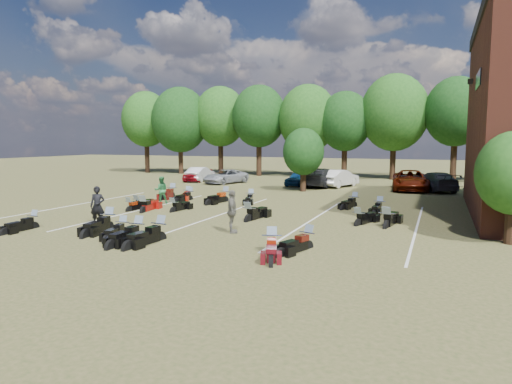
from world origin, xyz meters
The scene contains 36 objects.
ground centered at (0.00, 0.00, 0.00)m, with size 160.00×160.00×0.00m, color brown.
car_0 centered at (-13.97, 20.22, 0.73)m, with size 1.72×4.27×1.45m, color maroon.
car_1 centered at (-13.81, 20.35, 0.69)m, with size 1.46×4.18×1.38m, color #BBBABF.
car_2 centered at (-10.47, 19.10, 0.63)m, with size 2.11×4.57×1.27m, color gray.
car_3 centered at (-1.52, 19.59, 0.80)m, with size 2.24×5.50×1.60m, color black.
car_4 centered at (-3.56, 19.67, 0.64)m, with size 1.52×3.77×1.29m, color navy.
car_5 centered at (-0.10, 19.97, 0.74)m, with size 1.56×4.49×1.48m, color beige.
car_6 centered at (5.72, 19.37, 0.80)m, with size 2.66×5.77×1.60m, color #5A1405.
car_7 centered at (7.58, 19.52, 0.75)m, with size 2.11×5.20×1.51m, color #37383C.
person_black centered at (-6.96, -1.94, 0.93)m, with size 0.68×0.45×1.86m, color black.
person_green centered at (-8.37, 5.44, 0.86)m, with size 0.84×0.65×1.73m, color #296F39.
person_grey centered at (-0.37, -1.14, 0.94)m, with size 1.10×0.46×1.88m, color #5D5A4F.
motorcycle_0 centered at (-9.23, -3.60, 0.00)m, with size 0.66×2.09×1.16m, color black, non-canonical shape.
motorcycle_1 centered at (-5.88, -2.50, 0.00)m, with size 0.79×2.49×1.39m, color black, non-canonical shape.
motorcycle_2 centered at (-4.53, -3.24, 0.00)m, with size 0.64×2.02×1.13m, color black, non-canonical shape.
motorcycle_3 centered at (-3.38, -3.76, 0.00)m, with size 0.76×2.38×1.33m, color black, non-canonical shape.
motorcycle_4 centered at (-2.47, -3.55, 0.00)m, with size 0.79×2.49×1.39m, color black, non-canonical shape.
motorcycle_5 centered at (3.42, -2.70, 0.00)m, with size 0.70×2.21×1.23m, color black, non-canonical shape.
motorcycle_6 centered at (2.41, -3.75, 0.00)m, with size 0.73×2.30×1.28m, color #4B0A11, non-canonical shape.
motorcycle_7 centered at (-7.32, 2.10, 0.00)m, with size 0.77×2.41×1.34m, color maroon, non-canonical shape.
motorcycle_8 centered at (-8.32, 2.19, 0.00)m, with size 0.63×1.99×1.11m, color black, non-canonical shape.
motorcycle_9 centered at (-8.49, 3.11, 0.00)m, with size 0.64×2.02×1.13m, color black, non-canonical shape.
motorcycle_10 centered at (-5.86, 2.88, 0.00)m, with size 0.65×2.04×1.14m, color black, non-canonical shape.
motorcycle_11 centered at (-0.82, 1.75, 0.00)m, with size 0.78×2.44×1.36m, color black, non-canonical shape.
motorcycle_12 centered at (5.70, 2.54, 0.00)m, with size 0.79×2.48×1.38m, color black, non-canonical shape.
motorcycle_13 centered at (4.41, 2.67, 0.00)m, with size 0.70×2.19×1.22m, color black, non-canonical shape.
motorcycle_14 centered at (-9.54, 8.56, 0.00)m, with size 0.77×2.43×1.35m, color #460A0A, non-canonical shape.
motorcycle_15 centered at (-8.10, 8.30, 0.00)m, with size 0.68×2.13×1.19m, color maroon, non-canonical shape.
motorcycle_16 centered at (-7.62, 7.69, 0.00)m, with size 0.68×2.14×1.19m, color black, non-canonical shape.
motorcycle_17 centered at (-5.06, 7.79, 0.00)m, with size 0.79×2.48×1.38m, color black, non-canonical shape.
motorcycle_18 centered at (-3.40, 8.23, 0.00)m, with size 0.68×2.13×1.19m, color black, non-canonical shape.
motorcycle_19 centered at (4.81, 7.35, 0.00)m, with size 0.68×2.13×1.19m, color black, non-canonical shape.
motorcycle_20 centered at (3.15, 8.74, 0.00)m, with size 0.69×2.17×1.21m, color black, non-canonical shape.
tree_line centered at (-1.00, 29.00, 6.31)m, with size 56.00×6.00×9.79m.
young_tree_midfield centered at (-2.00, 15.50, 3.09)m, with size 3.20×3.20×4.70m.
parking_lines centered at (-3.00, 3.00, 0.01)m, with size 20.10×14.00×0.01m.
Camera 1 is at (7.86, -18.77, 4.02)m, focal length 32.00 mm.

